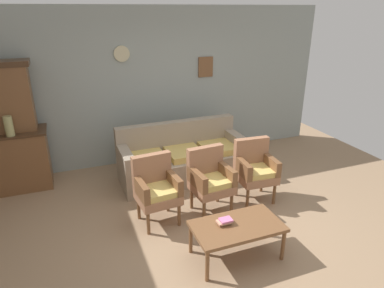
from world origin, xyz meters
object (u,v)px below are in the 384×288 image
at_px(coffee_table, 237,228).
at_px(armchair_by_doorway, 210,178).
at_px(floral_couch, 183,159).
at_px(armchair_near_cabinet, 255,168).
at_px(side_cabinet, 11,161).
at_px(vase_on_cabinet, 9,126).
at_px(armchair_near_couch_end, 156,187).
at_px(book_stack_on_table, 225,221).

bearing_deg(coffee_table, armchair_by_doorway, 83.84).
distance_m(floral_couch, armchair_by_doorway, 1.09).
distance_m(armchair_by_doorway, armchair_near_cabinet, 0.74).
relative_size(side_cabinet, vase_on_cabinet, 3.92).
relative_size(vase_on_cabinet, armchair_near_couch_end, 0.33).
xyz_separation_m(armchair_near_couch_end, coffee_table, (0.64, -1.01, -0.12)).
relative_size(side_cabinet, armchair_near_couch_end, 1.28).
height_order(side_cabinet, coffee_table, side_cabinet).
distance_m(armchair_by_doorway, coffee_table, 1.01).
height_order(armchair_by_doorway, book_stack_on_table, armchair_by_doorway).
bearing_deg(armchair_near_cabinet, floral_couch, 126.69).
bearing_deg(coffee_table, armchair_near_cabinet, 51.21).
bearing_deg(armchair_near_couch_end, book_stack_on_table, -60.89).
xyz_separation_m(side_cabinet, book_stack_on_table, (2.38, -2.58, -0.01)).
bearing_deg(book_stack_on_table, side_cabinet, 132.62).
height_order(side_cabinet, floral_couch, side_cabinet).
xyz_separation_m(vase_on_cabinet, book_stack_on_table, (2.27, -2.40, -0.62)).
relative_size(floral_couch, armchair_by_doorway, 2.30).
distance_m(vase_on_cabinet, floral_couch, 2.63).
relative_size(armchair_by_doorway, armchair_near_cabinet, 1.00).
bearing_deg(vase_on_cabinet, armchair_by_doorway, -30.54).
height_order(vase_on_cabinet, coffee_table, vase_on_cabinet).
bearing_deg(side_cabinet, armchair_near_cabinet, -25.55).
bearing_deg(armchair_near_couch_end, vase_on_cabinet, 140.12).
bearing_deg(armchair_near_couch_end, armchair_by_doorway, -1.02).
distance_m(armchair_near_couch_end, book_stack_on_table, 1.08).
relative_size(vase_on_cabinet, armchair_near_cabinet, 0.33).
distance_m(side_cabinet, armchair_by_doorway, 3.08).
distance_m(armchair_near_couch_end, armchair_near_cabinet, 1.49).
bearing_deg(floral_couch, armchair_by_doorway, -89.00).
relative_size(floral_couch, coffee_table, 2.07).
bearing_deg(side_cabinet, coffee_table, -46.68).
bearing_deg(vase_on_cabinet, armchair_near_couch_end, -39.88).
relative_size(floral_couch, book_stack_on_table, 12.35).
bearing_deg(armchair_near_couch_end, floral_couch, 55.33).
bearing_deg(armchair_near_cabinet, armchair_near_couch_end, -178.28).
distance_m(vase_on_cabinet, armchair_near_cabinet, 3.58).
distance_m(side_cabinet, coffee_table, 3.64).
distance_m(floral_couch, book_stack_on_table, 2.01).
distance_m(armchair_by_doorway, book_stack_on_table, 0.96).
relative_size(floral_couch, armchair_near_cabinet, 2.30).
bearing_deg(vase_on_cabinet, coffee_table, -45.87).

